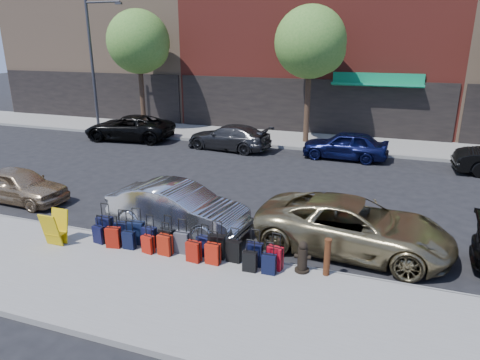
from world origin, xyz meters
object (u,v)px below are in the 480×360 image
at_px(car_near_0, 19,185).
at_px(car_near_1, 178,208).
at_px(streetlight, 94,56).
at_px(suitcase_front_5, 182,242).
at_px(fire_hydrant, 303,258).
at_px(bollard, 327,257).
at_px(tree_center, 313,44).
at_px(display_rack, 55,228).
at_px(tree_left, 140,44).
at_px(car_far_1, 229,137).
at_px(car_far_0, 129,128).
at_px(car_far_2, 345,145).
at_px(car_near_2, 353,226).

xyz_separation_m(car_near_0, car_near_1, (6.60, -0.32, 0.10)).
height_order(streetlight, car_near_0, streetlight).
height_order(suitcase_front_5, fire_hydrant, suitcase_front_5).
relative_size(fire_hydrant, bollard, 0.84).
bearing_deg(tree_center, streetlight, -177.02).
height_order(streetlight, display_rack, streetlight).
bearing_deg(tree_center, tree_left, 180.00).
relative_size(fire_hydrant, car_near_1, 0.18).
relative_size(tree_left, car_near_1, 1.63).
relative_size(tree_center, fire_hydrant, 8.94).
height_order(bollard, display_rack, display_rack).
distance_m(car_near_0, car_near_1, 6.61).
bearing_deg(car_far_1, tree_left, -104.36).
distance_m(streetlight, display_rack, 17.48).
xyz_separation_m(bollard, car_far_1, (-6.96, 11.56, 0.02)).
distance_m(tree_left, display_rack, 16.96).
relative_size(streetlight, car_near_0, 2.15).
distance_m(tree_center, fire_hydrant, 15.25).
relative_size(suitcase_front_5, car_far_0, 0.18).
bearing_deg(suitcase_front_5, car_far_1, 103.77).
relative_size(tree_left, streetlight, 0.91).
distance_m(bollard, display_rack, 7.51).
height_order(bollard, car_near_1, car_near_1).
bearing_deg(car_far_1, fire_hydrant, 35.93).
height_order(car_far_1, car_far_2, car_far_2).
bearing_deg(car_near_1, tree_left, 40.75).
bearing_deg(bollard, car_far_1, 121.07).
distance_m(car_near_0, car_far_0, 10.24).
bearing_deg(car_near_2, bollard, 171.02).
relative_size(suitcase_front_5, car_near_1, 0.22).
bearing_deg(display_rack, car_near_0, 146.06).
relative_size(tree_center, streetlight, 0.91).
bearing_deg(car_far_2, fire_hydrant, 3.03).
bearing_deg(car_near_0, fire_hydrant, -96.49).
xyz_separation_m(suitcase_front_5, car_near_2, (4.30, 1.96, 0.29)).
bearing_deg(tree_center, car_far_2, -48.01).
bearing_deg(bollard, car_near_2, 76.46).
xyz_separation_m(car_far_1, car_far_2, (6.11, 0.07, 0.03)).
bearing_deg(car_near_2, car_near_1, 99.19).
distance_m(bollard, car_near_2, 1.88).
relative_size(streetlight, car_far_2, 1.94).
relative_size(fire_hydrant, display_rack, 0.84).
height_order(streetlight, fire_hydrant, streetlight).
distance_m(car_near_0, car_far_1, 10.78).
xyz_separation_m(tree_left, car_far_1, (6.70, -2.64, -4.74)).
distance_m(tree_left, car_far_1, 8.62).
distance_m(tree_center, display_rack, 16.36).
height_order(tree_left, car_far_2, tree_left).
height_order(tree_left, bollard, tree_left).
bearing_deg(tree_left, car_far_1, -21.49).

